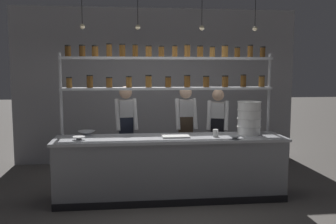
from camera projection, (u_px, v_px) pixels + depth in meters
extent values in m
plane|color=#5B5651|center=(171.00, 198.00, 5.58)|extent=(40.00, 40.00, 0.00)
cube|color=#939399|center=(157.00, 86.00, 7.72)|extent=(5.77, 0.12, 3.14)
cube|color=gray|center=(171.00, 169.00, 5.53)|extent=(3.31, 0.72, 0.88)
cube|color=#B7BABF|center=(171.00, 138.00, 5.48)|extent=(3.37, 0.76, 0.04)
cube|color=black|center=(174.00, 203.00, 5.21)|extent=(3.31, 0.03, 0.10)
cylinder|color=#B7BABF|center=(62.00, 125.00, 5.61)|extent=(0.04, 0.04, 2.15)
cylinder|color=#B7BABF|center=(268.00, 122.00, 5.97)|extent=(0.04, 0.04, 2.15)
cube|color=#B7BABF|center=(168.00, 88.00, 5.73)|extent=(3.21, 0.28, 0.04)
cylinder|color=brown|center=(69.00, 83.00, 5.55)|extent=(0.09, 0.09, 0.14)
cylinder|color=black|center=(69.00, 78.00, 5.54)|extent=(0.09, 0.09, 0.02)
cylinder|color=brown|center=(90.00, 82.00, 5.58)|extent=(0.09, 0.09, 0.17)
cylinder|color=black|center=(90.00, 75.00, 5.57)|extent=(0.10, 0.10, 0.02)
cylinder|color=brown|center=(109.00, 83.00, 5.62)|extent=(0.09, 0.09, 0.14)
cylinder|color=black|center=(109.00, 78.00, 5.61)|extent=(0.09, 0.09, 0.02)
cylinder|color=brown|center=(129.00, 82.00, 5.65)|extent=(0.09, 0.09, 0.15)
cylinder|color=black|center=(129.00, 77.00, 5.64)|extent=(0.09, 0.09, 0.02)
cylinder|color=brown|center=(149.00, 82.00, 5.68)|extent=(0.09, 0.09, 0.17)
cylinder|color=black|center=(149.00, 75.00, 5.67)|extent=(0.10, 0.10, 0.02)
cylinder|color=brown|center=(168.00, 82.00, 5.72)|extent=(0.09, 0.09, 0.15)
cylinder|color=black|center=(168.00, 77.00, 5.71)|extent=(0.09, 0.09, 0.02)
cylinder|color=brown|center=(187.00, 82.00, 5.75)|extent=(0.10, 0.10, 0.17)
cylinder|color=black|center=(187.00, 76.00, 5.74)|extent=(0.10, 0.10, 0.02)
cylinder|color=brown|center=(206.00, 82.00, 5.78)|extent=(0.10, 0.10, 0.16)
cylinder|color=black|center=(206.00, 76.00, 5.77)|extent=(0.10, 0.10, 0.02)
cylinder|color=brown|center=(225.00, 82.00, 5.82)|extent=(0.10, 0.10, 0.16)
cylinder|color=black|center=(225.00, 76.00, 5.81)|extent=(0.10, 0.10, 0.02)
cylinder|color=#513314|center=(243.00, 81.00, 5.85)|extent=(0.09, 0.09, 0.18)
cylinder|color=black|center=(243.00, 75.00, 5.84)|extent=(0.09, 0.09, 0.02)
cylinder|color=brown|center=(262.00, 82.00, 5.88)|extent=(0.09, 0.09, 0.16)
cylinder|color=black|center=(262.00, 76.00, 5.87)|extent=(0.10, 0.10, 0.02)
cube|color=#B7BABF|center=(168.00, 58.00, 5.68)|extent=(3.21, 0.28, 0.04)
cylinder|color=#513314|center=(68.00, 52.00, 5.50)|extent=(0.09, 0.09, 0.15)
cylinder|color=black|center=(68.00, 46.00, 5.49)|extent=(0.09, 0.09, 0.02)
cylinder|color=#513314|center=(82.00, 51.00, 5.52)|extent=(0.09, 0.09, 0.16)
cylinder|color=black|center=(82.00, 45.00, 5.51)|extent=(0.09, 0.09, 0.02)
cylinder|color=brown|center=(95.00, 52.00, 5.54)|extent=(0.10, 0.10, 0.15)
cylinder|color=black|center=(95.00, 46.00, 5.53)|extent=(0.10, 0.10, 0.02)
cylinder|color=brown|center=(109.00, 51.00, 5.57)|extent=(0.08, 0.08, 0.18)
cylinder|color=black|center=(109.00, 44.00, 5.55)|extent=(0.09, 0.09, 0.02)
cylinder|color=#513314|center=(122.00, 51.00, 5.59)|extent=(0.09, 0.09, 0.17)
cylinder|color=black|center=(122.00, 45.00, 5.58)|extent=(0.09, 0.09, 0.02)
cylinder|color=#513314|center=(135.00, 51.00, 5.61)|extent=(0.08, 0.08, 0.17)
cylinder|color=black|center=(135.00, 45.00, 5.60)|extent=(0.08, 0.08, 0.02)
cylinder|color=brown|center=(149.00, 52.00, 5.63)|extent=(0.09, 0.09, 0.16)
cylinder|color=black|center=(149.00, 46.00, 5.62)|extent=(0.09, 0.09, 0.02)
cylinder|color=brown|center=(161.00, 52.00, 5.65)|extent=(0.09, 0.09, 0.15)
cylinder|color=black|center=(161.00, 46.00, 5.65)|extent=(0.09, 0.09, 0.02)
cylinder|color=brown|center=(175.00, 52.00, 5.68)|extent=(0.08, 0.08, 0.16)
cylinder|color=black|center=(175.00, 46.00, 5.67)|extent=(0.08, 0.08, 0.02)
cylinder|color=brown|center=(187.00, 51.00, 5.70)|extent=(0.09, 0.09, 0.18)
cylinder|color=black|center=(187.00, 45.00, 5.69)|extent=(0.09, 0.09, 0.02)
cylinder|color=brown|center=(200.00, 52.00, 5.72)|extent=(0.09, 0.09, 0.16)
cylinder|color=black|center=(200.00, 46.00, 5.71)|extent=(0.10, 0.10, 0.02)
cylinder|color=brown|center=(212.00, 52.00, 5.74)|extent=(0.08, 0.08, 0.15)
cylinder|color=black|center=(212.00, 47.00, 5.73)|extent=(0.08, 0.08, 0.02)
cylinder|color=brown|center=(225.00, 52.00, 5.76)|extent=(0.10, 0.10, 0.17)
cylinder|color=black|center=(225.00, 46.00, 5.75)|extent=(0.10, 0.10, 0.02)
cylinder|color=#513314|center=(237.00, 53.00, 5.79)|extent=(0.09, 0.09, 0.14)
cylinder|color=black|center=(237.00, 48.00, 5.78)|extent=(0.09, 0.09, 0.02)
cylinder|color=brown|center=(250.00, 52.00, 5.81)|extent=(0.08, 0.08, 0.17)
cylinder|color=black|center=(250.00, 45.00, 5.80)|extent=(0.09, 0.09, 0.02)
cylinder|color=#513314|center=(263.00, 53.00, 5.83)|extent=(0.08, 0.08, 0.15)
cylinder|color=black|center=(263.00, 47.00, 5.82)|extent=(0.09, 0.09, 0.02)
cylinder|color=black|center=(122.00, 161.00, 6.21)|extent=(0.11, 0.11, 0.79)
cylinder|color=black|center=(131.00, 160.00, 6.25)|extent=(0.11, 0.11, 0.79)
cube|color=#232838|center=(126.00, 127.00, 6.17)|extent=(0.24, 0.20, 0.34)
cube|color=white|center=(126.00, 109.00, 6.14)|extent=(0.24, 0.21, 0.28)
sphere|color=tan|center=(126.00, 92.00, 6.11)|extent=(0.21, 0.21, 0.21)
cylinder|color=white|center=(117.00, 115.00, 6.05)|extent=(0.10, 0.25, 0.52)
cylinder|color=white|center=(135.00, 114.00, 6.12)|extent=(0.10, 0.25, 0.52)
cylinder|color=black|center=(181.00, 159.00, 6.33)|extent=(0.11, 0.11, 0.79)
cylinder|color=black|center=(190.00, 159.00, 6.35)|extent=(0.11, 0.11, 0.79)
cube|color=#473828|center=(186.00, 126.00, 6.28)|extent=(0.22, 0.17, 0.34)
cube|color=white|center=(186.00, 108.00, 6.25)|extent=(0.22, 0.18, 0.28)
sphere|color=beige|center=(186.00, 92.00, 6.22)|extent=(0.21, 0.21, 0.21)
cylinder|color=white|center=(178.00, 114.00, 6.18)|extent=(0.07, 0.24, 0.52)
cylinder|color=white|center=(195.00, 114.00, 6.22)|extent=(0.07, 0.24, 0.52)
cylinder|color=black|center=(213.00, 159.00, 6.44)|extent=(0.11, 0.11, 0.76)
cylinder|color=black|center=(222.00, 159.00, 6.41)|extent=(0.11, 0.11, 0.76)
cube|color=black|center=(218.00, 127.00, 6.36)|extent=(0.26, 0.23, 0.33)
cube|color=white|center=(218.00, 110.00, 6.33)|extent=(0.26, 0.24, 0.27)
sphere|color=tan|center=(218.00, 95.00, 6.30)|extent=(0.20, 0.20, 0.20)
cylinder|color=white|center=(209.00, 115.00, 6.31)|extent=(0.14, 0.25, 0.50)
cylinder|color=white|center=(226.00, 116.00, 6.25)|extent=(0.14, 0.25, 0.50)
cylinder|color=white|center=(249.00, 131.00, 5.70)|extent=(0.34, 0.34, 0.11)
cylinder|color=silver|center=(249.00, 127.00, 5.69)|extent=(0.36, 0.36, 0.01)
cylinder|color=white|center=(249.00, 122.00, 5.69)|extent=(0.34, 0.34, 0.11)
cylinder|color=silver|center=(249.00, 118.00, 5.68)|extent=(0.36, 0.36, 0.01)
cylinder|color=white|center=(249.00, 114.00, 5.67)|extent=(0.34, 0.34, 0.11)
cylinder|color=silver|center=(249.00, 110.00, 5.67)|extent=(0.36, 0.36, 0.01)
cylinder|color=white|center=(249.00, 106.00, 5.66)|extent=(0.34, 0.34, 0.11)
cylinder|color=silver|center=(249.00, 102.00, 5.65)|extent=(0.36, 0.36, 0.01)
cube|color=silver|center=(176.00, 136.00, 5.49)|extent=(0.40, 0.26, 0.02)
cylinder|color=#B2B7BC|center=(235.00, 139.00, 5.30)|extent=(0.09, 0.09, 0.01)
cone|color=#B2B7BC|center=(235.00, 137.00, 5.30)|extent=(0.19, 0.19, 0.05)
cylinder|color=silver|center=(87.00, 135.00, 5.61)|extent=(0.12, 0.12, 0.01)
cone|color=silver|center=(87.00, 133.00, 5.61)|extent=(0.26, 0.26, 0.07)
cylinder|color=white|center=(79.00, 139.00, 5.25)|extent=(0.08, 0.08, 0.01)
cone|color=white|center=(79.00, 138.00, 5.25)|extent=(0.18, 0.18, 0.05)
cylinder|color=silver|center=(216.00, 133.00, 5.52)|extent=(0.08, 0.08, 0.11)
cylinder|color=black|center=(82.00, 4.00, 5.13)|extent=(0.01, 0.01, 0.59)
sphere|color=#F9E5B2|center=(82.00, 26.00, 5.17)|extent=(0.07, 0.07, 0.07)
cylinder|color=black|center=(138.00, 6.00, 5.22)|extent=(0.01, 0.01, 0.59)
sphere|color=#F9E5B2|center=(138.00, 27.00, 5.25)|extent=(0.07, 0.07, 0.07)
cylinder|color=black|center=(202.00, 7.00, 5.32)|extent=(0.01, 0.01, 0.59)
sphere|color=#F9E5B2|center=(202.00, 28.00, 5.35)|extent=(0.07, 0.07, 0.07)
cylinder|color=black|center=(255.00, 8.00, 5.41)|extent=(0.01, 0.01, 0.59)
sphere|color=#F9E5B2|center=(255.00, 29.00, 5.44)|extent=(0.07, 0.07, 0.07)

